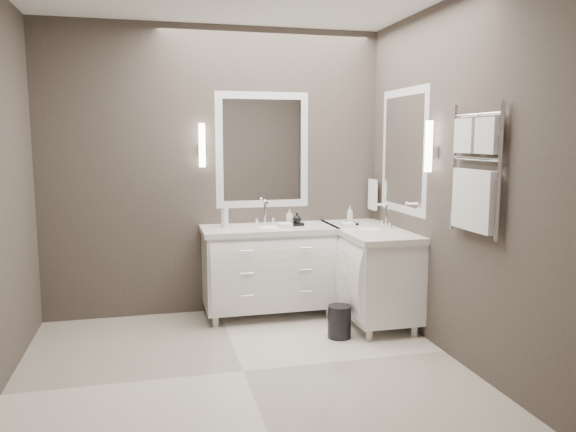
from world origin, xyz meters
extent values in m
cube|color=silver|center=(0.00, 0.00, -0.01)|extent=(3.20, 3.00, 0.01)
cube|color=#433B36|center=(0.00, 1.50, 1.35)|extent=(3.20, 0.01, 2.70)
cube|color=#433B36|center=(0.00, -1.50, 1.35)|extent=(3.20, 0.01, 2.70)
cube|color=#433B36|center=(1.60, 0.00, 1.35)|extent=(0.01, 3.00, 2.70)
cube|color=white|center=(0.45, 1.23, 0.45)|extent=(1.20, 0.55, 0.70)
cube|color=silver|center=(0.45, 1.23, 0.82)|extent=(1.24, 0.59, 0.05)
ellipsoid|color=white|center=(0.45, 1.23, 0.81)|extent=(0.36, 0.28, 0.12)
cylinder|color=white|center=(0.45, 1.39, 0.96)|extent=(0.02, 0.02, 0.22)
cube|color=white|center=(1.33, 0.90, 0.45)|extent=(0.55, 1.20, 0.70)
cube|color=silver|center=(1.33, 0.90, 0.82)|extent=(0.59, 1.24, 0.05)
ellipsoid|color=white|center=(1.33, 0.90, 0.81)|extent=(0.36, 0.28, 0.12)
cylinder|color=white|center=(1.49, 0.90, 0.96)|extent=(0.02, 0.02, 0.22)
cube|color=white|center=(0.45, 1.49, 1.55)|extent=(0.90, 0.02, 1.10)
cube|color=white|center=(0.45, 1.49, 1.55)|extent=(0.77, 0.02, 0.96)
cube|color=white|center=(1.59, 0.80, 1.55)|extent=(0.02, 0.90, 1.10)
cube|color=white|center=(1.59, 0.80, 1.55)|extent=(0.02, 0.90, 0.96)
cube|color=white|center=(-0.13, 1.43, 1.55)|extent=(0.05, 0.05, 0.10)
cylinder|color=white|center=(-0.13, 1.43, 1.60)|extent=(0.06, 0.06, 0.40)
cube|color=white|center=(1.53, 0.22, 1.55)|extent=(0.05, 0.05, 0.10)
cylinder|color=white|center=(1.53, 0.22, 1.60)|extent=(0.06, 0.06, 0.40)
cylinder|color=white|center=(1.55, 1.36, 1.25)|extent=(0.02, 0.22, 0.02)
cube|color=white|center=(1.54, 1.36, 1.11)|extent=(0.03, 0.17, 0.30)
cylinder|color=white|center=(1.56, -0.68, 1.45)|extent=(0.03, 0.03, 0.90)
cylinder|color=white|center=(1.56, -0.12, 1.45)|extent=(0.03, 0.03, 0.90)
cube|color=white|center=(1.55, -0.53, 1.68)|extent=(0.06, 0.22, 0.24)
cube|color=white|center=(1.55, -0.27, 1.68)|extent=(0.06, 0.22, 0.24)
cube|color=white|center=(1.55, -0.40, 1.24)|extent=(0.06, 0.46, 0.42)
cylinder|color=black|center=(0.90, 0.49, 0.14)|extent=(0.24, 0.24, 0.27)
cube|color=black|center=(0.69, 1.24, 0.86)|extent=(0.19, 0.16, 0.03)
cube|color=black|center=(1.23, 1.16, 0.86)|extent=(0.13, 0.16, 0.02)
cylinder|color=silver|center=(0.05, 1.25, 0.95)|extent=(0.08, 0.08, 0.19)
imported|color=white|center=(0.66, 1.26, 0.94)|extent=(0.07, 0.07, 0.13)
imported|color=black|center=(0.72, 1.21, 0.93)|extent=(0.10, 0.10, 0.10)
imported|color=white|center=(1.23, 1.16, 0.95)|extent=(0.07, 0.07, 0.16)
camera|label=1|loc=(-0.61, -3.81, 1.66)|focal=35.00mm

